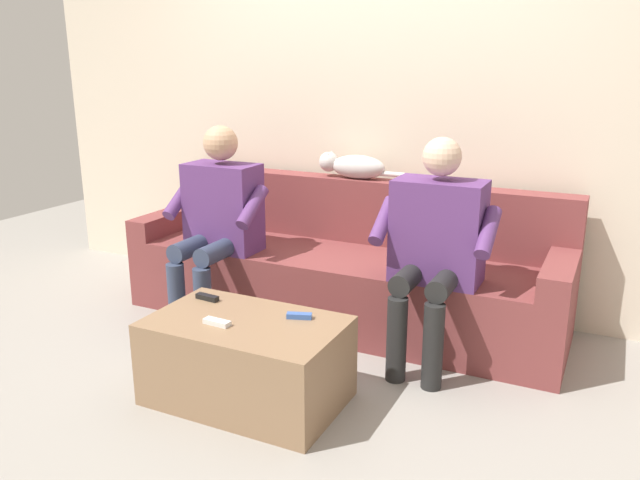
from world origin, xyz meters
The scene contains 10 objects.
ground_plane centered at (0.00, 0.60, 0.00)m, with size 8.00×8.00×0.00m, color gray.
back_wall centered at (0.00, -0.55, 1.27)m, with size 4.96×0.06×2.55m, color beige.
couch centered at (0.00, -0.13, 0.29)m, with size 2.59×0.74×0.82m.
coffee_table centered at (0.00, 0.96, 0.20)m, with size 0.87×0.54×0.39m.
person_left_seated centered at (-0.64, 0.21, 0.65)m, with size 0.60×0.50×1.16m.
person_right_seated centered at (0.64, 0.23, 0.65)m, with size 0.58×0.53×1.16m.
cat_on_backrest centered at (0.05, -0.37, 0.89)m, with size 0.58×0.15×0.16m.
remote_black centered at (0.30, 0.82, 0.40)m, with size 0.12×0.03×0.03m, color black.
remote_blue centered at (-0.20, 0.83, 0.40)m, with size 0.11×0.04×0.02m, color #3860B7.
remote_white centered at (0.09, 1.05, 0.40)m, with size 0.13×0.04×0.02m, color white.
Camera 1 is at (-1.44, 3.16, 1.51)m, focal length 35.45 mm.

